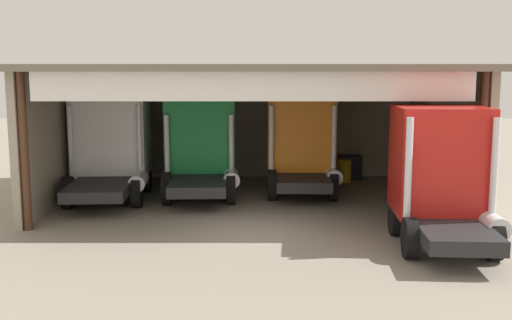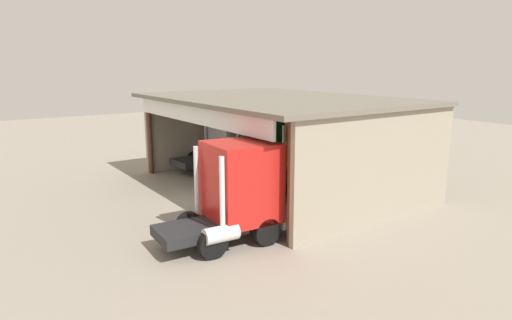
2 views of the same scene
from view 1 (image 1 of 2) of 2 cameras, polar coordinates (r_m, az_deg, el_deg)
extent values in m
plane|color=gray|center=(17.47, -0.05, -6.70)|extent=(80.00, 80.00, 0.00)
cube|color=#9E937F|center=(26.06, 0.06, 3.40)|extent=(13.46, 0.24, 4.52)
cube|color=#9E937F|center=(22.59, -17.33, 2.23)|extent=(0.24, 9.10, 4.52)
cube|color=#9E937F|center=(22.53, 17.40, 2.21)|extent=(0.24, 9.10, 4.52)
cube|color=#6E6759|center=(21.10, 0.01, 8.62)|extent=(14.06, 9.72, 0.20)
cylinder|color=#4C2D1E|center=(18.38, -20.69, 0.70)|extent=(0.24, 0.24, 4.52)
cylinder|color=#4C2D1E|center=(18.32, 20.67, 0.68)|extent=(0.24, 0.24, 4.52)
cube|color=white|center=(16.61, -0.05, 7.10)|extent=(12.11, 0.12, 0.90)
cube|color=white|center=(22.63, -13.15, 2.26)|extent=(2.71, 2.41, 2.83)
cube|color=black|center=(23.72, -12.70, 3.75)|extent=(2.20, 0.18, 0.85)
cube|color=silver|center=(23.99, -12.53, -1.04)|extent=(2.46, 0.30, 0.44)
cube|color=#232326|center=(20.84, -14.00, -2.44)|extent=(2.15, 3.87, 0.36)
cylinder|color=silver|center=(21.65, -16.76, 1.21)|extent=(0.18, 0.18, 2.86)
cylinder|color=silver|center=(21.22, -10.63, 1.29)|extent=(0.18, 0.18, 2.86)
cylinder|color=silver|center=(20.91, -10.72, -1.96)|extent=(0.63, 1.23, 0.56)
cylinder|color=black|center=(23.53, -15.56, -1.70)|extent=(0.36, 1.09, 1.07)
cylinder|color=black|center=(23.14, -10.02, -1.69)|extent=(0.36, 1.09, 1.07)
cylinder|color=black|center=(21.12, -17.04, -2.91)|extent=(0.36, 1.09, 1.07)
cylinder|color=black|center=(20.68, -10.87, -2.92)|extent=(0.36, 1.09, 1.07)
cube|color=#197F3D|center=(22.48, -4.97, 2.42)|extent=(2.59, 2.44, 2.79)
cube|color=black|center=(23.61, -4.86, 3.90)|extent=(2.11, 0.16, 0.84)
cube|color=silver|center=(23.88, -4.80, -0.84)|extent=(2.37, 0.27, 0.44)
cube|color=#232326|center=(20.77, -5.15, -2.17)|extent=(2.03, 3.61, 0.36)
cylinder|color=silver|center=(21.30, -8.12, 0.91)|extent=(0.18, 0.18, 2.46)
cylinder|color=silver|center=(21.20, -2.09, 0.95)|extent=(0.18, 0.18, 2.46)
cylinder|color=silver|center=(21.02, -2.07, -1.68)|extent=(0.62, 1.23, 0.56)
cylinder|color=black|center=(23.24, -7.57, -1.52)|extent=(0.35, 1.14, 1.13)
cylinder|color=black|center=(23.14, -2.16, -1.49)|extent=(0.35, 1.14, 1.13)
cylinder|color=black|center=(20.88, -8.15, -2.67)|extent=(0.35, 1.14, 1.13)
cylinder|color=black|center=(20.78, -2.13, -2.64)|extent=(0.35, 1.14, 1.13)
cube|color=orange|center=(22.90, 4.48, 2.51)|extent=(2.53, 2.62, 2.80)
cube|color=black|center=(24.15, 4.36, 3.99)|extent=(2.09, 0.12, 0.84)
cube|color=silver|center=(24.42, 4.30, -0.67)|extent=(2.34, 0.23, 0.44)
cube|color=#232326|center=(21.40, 4.64, -1.90)|extent=(1.93, 3.20, 0.36)
cylinder|color=silver|center=(21.49, 1.70, 1.43)|extent=(0.18, 0.18, 2.78)
cylinder|color=silver|center=(21.60, 7.57, 1.40)|extent=(0.18, 0.18, 2.78)
cylinder|color=silver|center=(21.76, 7.52, -1.45)|extent=(0.59, 1.22, 0.56)
cylinder|color=black|center=(23.61, 1.77, -1.33)|extent=(0.33, 1.10, 1.09)
cylinder|color=black|center=(23.71, 6.98, -1.35)|extent=(0.33, 1.10, 1.09)
cylinder|color=black|center=(21.41, 1.76, -2.36)|extent=(0.33, 1.10, 1.09)
cylinder|color=black|center=(21.51, 7.51, -2.37)|extent=(0.33, 1.10, 1.09)
cube|color=red|center=(16.85, 17.04, -0.03)|extent=(2.44, 2.44, 2.86)
cube|color=black|center=(17.92, 16.27, 2.10)|extent=(1.96, 0.18, 0.86)
cube|color=silver|center=(18.28, 15.99, -4.22)|extent=(2.19, 0.30, 0.44)
cube|color=#232326|center=(15.56, 18.19, -6.42)|extent=(1.91, 3.13, 0.36)
cylinder|color=silver|center=(15.42, 14.34, -1.51)|extent=(0.18, 0.18, 2.93)
cylinder|color=silver|center=(15.93, 21.69, -1.54)|extent=(0.18, 0.18, 2.93)
cylinder|color=silver|center=(16.09, 21.54, -5.66)|extent=(0.63, 1.23, 0.56)
cylinder|color=black|center=(17.41, 13.24, -5.25)|extent=(0.36, 1.03, 1.02)
cylinder|color=black|center=(17.85, 19.61, -5.19)|extent=(0.36, 1.03, 1.02)
cylinder|color=black|center=(15.39, 14.52, -7.12)|extent=(0.36, 1.03, 1.02)
cylinder|color=black|center=(15.88, 21.68, -6.97)|extent=(0.36, 1.03, 1.02)
cylinder|color=gold|center=(25.20, 8.51, -1.01)|extent=(0.58, 0.58, 0.91)
cube|color=black|center=(25.79, 9.09, -0.70)|extent=(0.90, 0.60, 1.00)
camera|label=2|loc=(19.39, 67.81, 8.38)|focal=30.79mm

